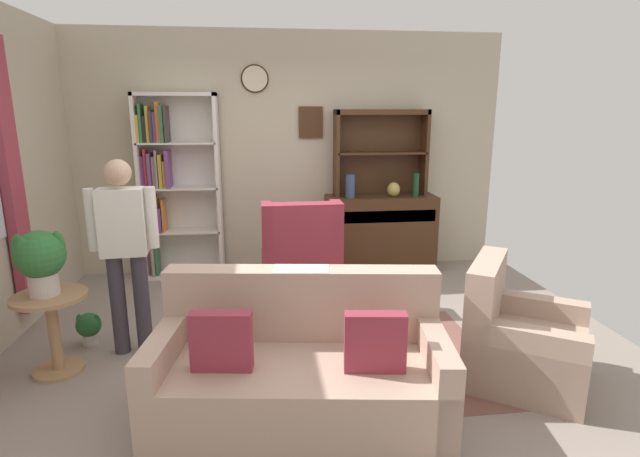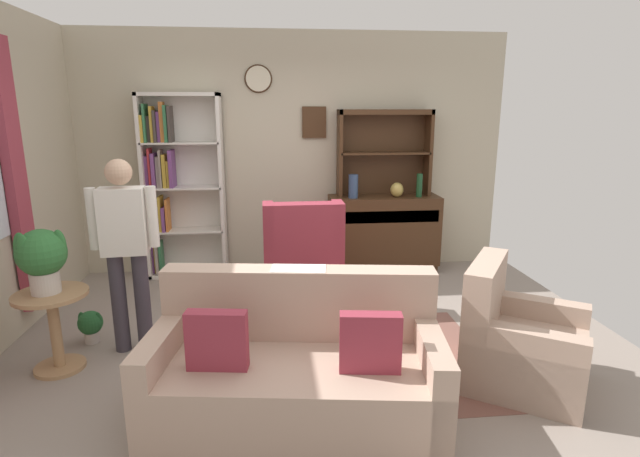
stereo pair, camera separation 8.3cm
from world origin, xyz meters
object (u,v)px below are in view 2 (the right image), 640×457
object	(u,v)px
sideboard_hutch	(384,141)
bottle_wine	(419,185)
couch_floral	(296,370)
wingback_chair	(303,263)
vase_tall	(353,186)
potted_plant_large	(41,256)
armchair_floral	(518,345)
person_reading	(125,243)
plant_stand	(54,322)
vase_round	(397,190)
potted_plant_small	(91,324)
bookshelf	(176,183)
sideboard	(383,230)

from	to	relation	value
sideboard_hutch	bottle_wine	distance (m)	0.67
couch_floral	wingback_chair	xyz separation A→B (m)	(0.17, 1.99, 0.07)
vase_tall	potted_plant_large	world-z (taller)	vase_tall
armchair_floral	person_reading	bearing A→B (deg)	164.41
vase_tall	plant_stand	world-z (taller)	vase_tall
armchair_floral	wingback_chair	bearing A→B (deg)	128.84
vase_tall	bottle_wine	size ratio (longest dim) A/B	0.99
vase_round	person_reading	world-z (taller)	person_reading
vase_round	couch_floral	world-z (taller)	vase_round
person_reading	potted_plant_large	bearing A→B (deg)	-152.19
sideboard_hutch	potted_plant_small	distance (m)	3.64
vase_tall	wingback_chair	world-z (taller)	vase_tall
wingback_chair	sideboard_hutch	bearing A→B (deg)	42.32
bookshelf	armchair_floral	size ratio (longest dim) A/B	1.97
bottle_wine	potted_plant_small	size ratio (longest dim) A/B	0.99
sideboard	potted_plant_small	size ratio (longest dim) A/B	4.67
vase_round	potted_plant_large	xyz separation A→B (m)	(-3.12, -2.00, -0.11)
armchair_floral	potted_plant_small	world-z (taller)	armchair_floral
vase_tall	bottle_wine	world-z (taller)	bottle_wine
sideboard_hutch	armchair_floral	world-z (taller)	sideboard_hutch
plant_stand	bottle_wine	bearing A→B (deg)	30.49
bookshelf	bottle_wine	size ratio (longest dim) A/B	7.64
sideboard	plant_stand	distance (m)	3.62
vase_round	armchair_floral	distance (m)	2.64
plant_stand	armchair_floral	bearing A→B (deg)	-8.97
vase_tall	armchair_floral	world-z (taller)	vase_tall
couch_floral	bookshelf	bearing A→B (deg)	112.53
sideboard	potted_plant_large	size ratio (longest dim) A/B	2.73
vase_tall	bookshelf	bearing A→B (deg)	175.36
sideboard	potted_plant_small	world-z (taller)	sideboard
potted_plant_large	potted_plant_small	world-z (taller)	potted_plant_large
armchair_floral	sideboard_hutch	bearing A→B (deg)	98.15
potted_plant_small	wingback_chair	bearing A→B (deg)	23.68
bookshelf	couch_floral	size ratio (longest dim) A/B	1.11
vase_round	bottle_wine	bearing A→B (deg)	-4.95
sideboard	sideboard_hutch	bearing A→B (deg)	90.00
sideboard_hutch	person_reading	world-z (taller)	sideboard_hutch
vase_round	bottle_wine	size ratio (longest dim) A/B	0.62
sideboard_hutch	vase_tall	world-z (taller)	sideboard_hutch
sideboard_hutch	couch_floral	xyz separation A→B (m)	(-1.21, -2.93, -1.25)
vase_tall	potted_plant_large	size ratio (longest dim) A/B	0.57
couch_floral	person_reading	xyz separation A→B (m)	(-1.28, 1.03, 0.59)
armchair_floral	couch_floral	bearing A→B (deg)	-171.85
sideboard_hutch	bookshelf	bearing A→B (deg)	-179.40
bottle_wine	wingback_chair	bearing A→B (deg)	-152.46
plant_stand	sideboard	bearing A→B (deg)	34.84
bookshelf	person_reading	distance (m)	1.89
couch_floral	wingback_chair	distance (m)	2.00
bookshelf	couch_floral	xyz separation A→B (m)	(1.21, -2.91, -0.78)
sideboard	couch_floral	bearing A→B (deg)	-113.14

